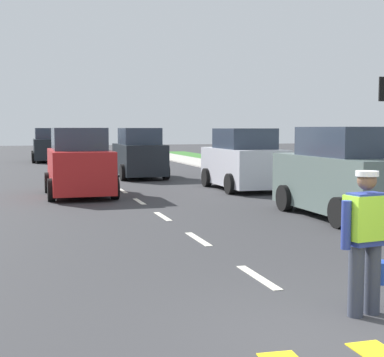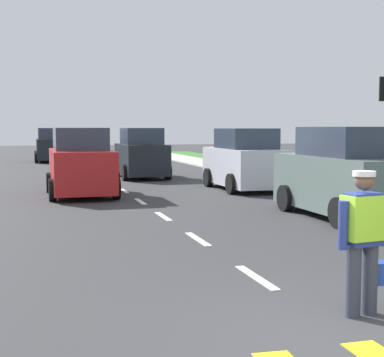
% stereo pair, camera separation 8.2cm
% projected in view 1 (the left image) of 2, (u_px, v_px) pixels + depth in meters
% --- Properties ---
extents(ground_plane, '(96.00, 96.00, 0.00)m').
position_uv_depth(ground_plane, '(100.00, 176.00, 25.85)').
color(ground_plane, '#333335').
extents(lane_center_line, '(0.14, 46.40, 0.01)m').
position_uv_depth(lane_center_line, '(89.00, 170.00, 29.87)').
color(lane_center_line, silver).
rests_on(lane_center_line, ground).
extents(road_worker, '(0.75, 0.44, 1.67)m').
position_uv_depth(road_worker, '(367.00, 235.00, 6.61)').
color(road_worker, '#383D4C').
rests_on(road_worker, ground).
extents(car_parked_curbside, '(1.94, 4.39, 2.18)m').
position_uv_depth(car_parked_curbside, '(343.00, 176.00, 13.87)').
color(car_parked_curbside, slate).
rests_on(car_parked_curbside, ground).
extents(car_outgoing_far, '(2.01, 3.84, 2.16)m').
position_uv_depth(car_outgoing_far, '(139.00, 155.00, 24.95)').
color(car_outgoing_far, black).
rests_on(car_outgoing_far, ground).
extents(car_parked_far, '(2.08, 4.10, 2.14)m').
position_uv_depth(car_parked_far, '(243.00, 161.00, 20.23)').
color(car_parked_far, silver).
rests_on(car_parked_far, ground).
extents(car_oncoming_lead, '(2.09, 3.88, 2.16)m').
position_uv_depth(car_oncoming_lead, '(79.00, 164.00, 18.35)').
color(car_oncoming_lead, red).
rests_on(car_oncoming_lead, ground).
extents(car_oncoming_third, '(2.05, 3.83, 2.15)m').
position_uv_depth(car_oncoming_third, '(48.00, 146.00, 36.78)').
color(car_oncoming_third, black).
rests_on(car_oncoming_third, ground).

